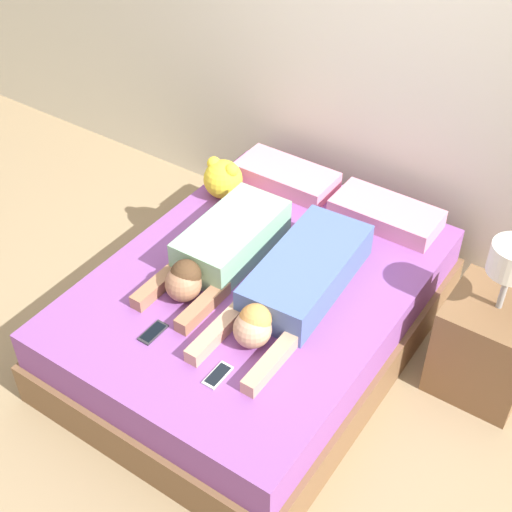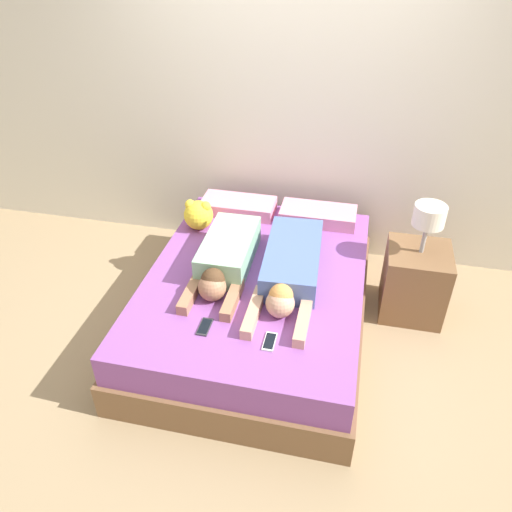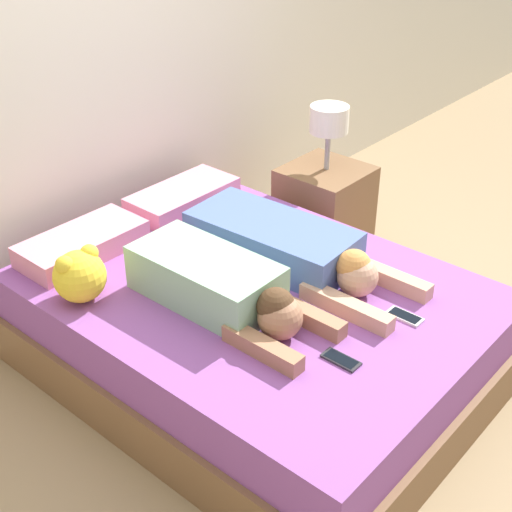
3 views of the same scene
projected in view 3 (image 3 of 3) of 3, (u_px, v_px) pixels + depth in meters
ground_plane at (256, 368)px, 3.37m from camera, size 12.00×12.00×0.00m
wall_back at (72, 50)px, 3.35m from camera, size 12.00×0.06×2.60m
bed at (256, 329)px, 3.25m from camera, size 1.51×2.00×0.47m
pillow_head_left at (82, 244)px, 3.34m from camera, size 0.59×0.29×0.11m
pillow_head_right at (183, 197)px, 3.76m from camera, size 0.59×0.29×0.11m
person_left at (222, 287)px, 2.94m from camera, size 0.34×0.94×0.21m
person_right at (289, 247)px, 3.24m from camera, size 0.41×1.14×0.21m
cell_phone_left at (341, 360)px, 2.68m from camera, size 0.07×0.15×0.01m
cell_phone_right at (405, 316)px, 2.92m from camera, size 0.07×0.15×0.01m
plush_toy at (79, 275)px, 2.98m from camera, size 0.23×0.23×0.24m
nightstand at (324, 206)px, 4.16m from camera, size 0.45×0.45×0.91m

